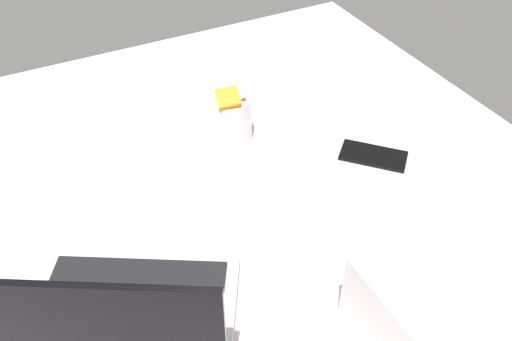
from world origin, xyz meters
TOP-DOWN VIEW (x-y plane):
  - bed_mattress at (0.00, 0.00)cm, footprint 180.00×140.00cm
  - laptop at (5.51, 18.79)cm, footprint 40.05×36.28cm
  - snack_cup at (-29.75, -18.49)cm, footprint 9.00×9.21cm
  - cell_phone at (-54.30, 0.89)cm, footprint 14.63×14.78cm

SIDE VIEW (x-z plane):
  - bed_mattress at x=0.00cm, z-range 0.00..18.00cm
  - cell_phone at x=-54.30cm, z-range 18.00..18.80cm
  - laptop at x=5.51cm, z-range 10.91..33.91cm
  - snack_cup at x=-29.75cm, z-range 16.77..31.30cm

